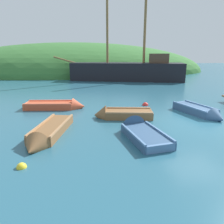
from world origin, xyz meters
name	(u,v)px	position (x,y,z in m)	size (l,w,h in m)	color
ground_plane	(197,123)	(0.00, 0.00, 0.00)	(120.00, 120.00, 0.00)	#285B70
shore_hill	(77,72)	(-5.90, 30.96, 0.00)	(47.02, 24.98, 10.22)	#387033
sailing_ship	(128,73)	(0.47, 17.07, 0.83)	(16.06, 7.41, 11.37)	black
rowboat_near_dock	(200,112)	(0.88, 1.24, 0.14)	(1.68, 3.38, 0.92)	#335175
rowboat_portside	(140,133)	(-3.20, -1.11, 0.09)	(1.58, 3.12, 1.14)	#335175
rowboat_outer_right	(120,115)	(-3.55, 1.43, 0.13)	(3.16, 1.60, 1.03)	brown
rowboat_center	(48,134)	(-6.92, -0.80, 0.12)	(1.82, 3.76, 0.94)	brown
rowboat_outer_left	(59,106)	(-6.89, 3.86, 0.13)	(3.67, 1.49, 1.02)	#C64C2D
buoy_red	(145,105)	(-1.41, 3.83, 0.00)	(0.40, 0.40, 0.40)	red
buoy_yellow	(22,167)	(-7.37, -3.10, 0.00)	(0.30, 0.30, 0.30)	yellow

